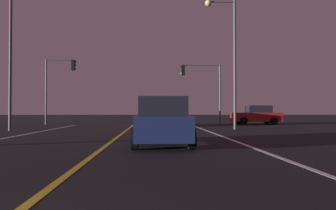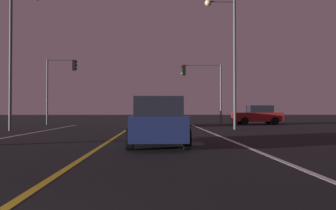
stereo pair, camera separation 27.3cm
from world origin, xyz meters
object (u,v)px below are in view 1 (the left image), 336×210
at_px(car_lead_same_lane, 162,122).
at_px(street_lamp_right_far, 228,48).
at_px(street_lamp_left_mid, 17,44).
at_px(car_crossing_side, 256,115).
at_px(traffic_light_near_left, 60,77).
at_px(car_ahead_far, 168,116).
at_px(traffic_light_near_right, 201,80).

relative_size(car_lead_same_lane, street_lamp_right_far, 0.50).
xyz_separation_m(street_lamp_left_mid, street_lamp_right_far, (13.26, 0.97, 0.05)).
bearing_deg(car_crossing_side, traffic_light_near_left, 1.67).
xyz_separation_m(car_crossing_side, car_ahead_far, (-8.17, -3.28, 0.00)).
height_order(car_crossing_side, car_lead_same_lane, same).
distance_m(traffic_light_near_right, street_lamp_right_far, 7.96).
height_order(car_lead_same_lane, street_lamp_left_mid, street_lamp_left_mid).
xyz_separation_m(car_crossing_side, street_lamp_left_mid, (-17.71, -9.29, 4.51)).
bearing_deg(street_lamp_left_mid, street_lamp_right_far, 4.19).
bearing_deg(traffic_light_near_right, street_lamp_right_far, 95.13).
height_order(car_crossing_side, traffic_light_near_right, traffic_light_near_right).
bearing_deg(car_ahead_far, car_crossing_side, -68.13).
height_order(traffic_light_near_right, street_lamp_right_far, street_lamp_right_far).
distance_m(car_crossing_side, street_lamp_left_mid, 20.50).
height_order(car_lead_same_lane, traffic_light_near_right, traffic_light_near_right).
distance_m(traffic_light_near_left, street_lamp_right_far, 15.24).
height_order(car_ahead_far, street_lamp_left_mid, street_lamp_left_mid).
distance_m(car_lead_same_lane, street_lamp_right_far, 11.89).
distance_m(car_crossing_side, traffic_light_near_left, 17.83).
height_order(traffic_light_near_left, street_lamp_right_far, street_lamp_right_far).
bearing_deg(street_lamp_right_far, street_lamp_left_mid, 4.19).
bearing_deg(car_crossing_side, traffic_light_near_right, 5.66).
bearing_deg(street_lamp_left_mid, traffic_light_near_right, 34.97).
relative_size(car_lead_same_lane, car_ahead_far, 1.00).
relative_size(car_ahead_far, street_lamp_left_mid, 0.51).
bearing_deg(street_lamp_right_far, car_ahead_far, -53.66).
height_order(traffic_light_near_right, street_lamp_left_mid, street_lamp_left_mid).
xyz_separation_m(car_lead_same_lane, street_lamp_left_mid, (-8.62, 8.99, 4.51)).
bearing_deg(car_lead_same_lane, traffic_light_near_left, 25.32).
relative_size(traffic_light_near_right, street_lamp_right_far, 0.62).
relative_size(car_ahead_far, traffic_light_near_right, 0.81).
relative_size(traffic_light_near_left, street_lamp_left_mid, 0.67).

